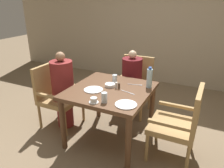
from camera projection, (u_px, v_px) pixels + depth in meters
name	position (u px, v px, depth m)	size (l,w,h in m)	color
ground_plane	(110.00, 137.00, 3.10)	(16.00, 16.00, 0.00)	#7A664C
wall_back	(162.00, 20.00, 4.68)	(8.00, 0.06, 2.80)	tan
dining_table	(110.00, 96.00, 2.86)	(1.01, 1.03, 0.75)	brown
chair_left_side	(56.00, 93.00, 3.28)	(0.53, 0.53, 0.94)	#A88451
diner_in_left_chair	(63.00, 90.00, 3.19)	(0.32, 0.32, 1.16)	maroon
chair_far_side	(135.00, 83.00, 3.68)	(0.53, 0.53, 0.94)	#A88451
diner_in_far_chair	(132.00, 83.00, 3.54)	(0.32, 0.32, 1.09)	#5B1419
chair_right_side	(181.00, 122.00, 2.54)	(0.53, 0.53, 0.94)	#A88451
plate_main_left	(94.00, 90.00, 2.78)	(0.25, 0.25, 0.01)	white
plate_main_right	(126.00, 104.00, 2.40)	(0.25, 0.25, 0.01)	white
teacup_with_saucer	(94.00, 100.00, 2.45)	(0.11, 0.11, 0.06)	white
bowl_small	(110.00, 85.00, 2.89)	(0.14, 0.14, 0.04)	white
water_bottle	(149.00, 78.00, 2.82)	(0.07, 0.07, 0.28)	#A3C6DB
glass_tall_near	(104.00, 97.00, 2.44)	(0.07, 0.07, 0.12)	silver
glass_tall_mid	(115.00, 79.00, 2.99)	(0.07, 0.07, 0.12)	silver
salt_shaker	(116.00, 85.00, 2.83)	(0.03, 0.03, 0.08)	white
pepper_shaker	(119.00, 86.00, 2.81)	(0.03, 0.03, 0.08)	#4C3D2D
fork_beside_plate	(136.00, 85.00, 2.95)	(0.20, 0.06, 0.00)	silver
knife_beside_plate	(128.00, 93.00, 2.71)	(0.21, 0.06, 0.00)	silver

